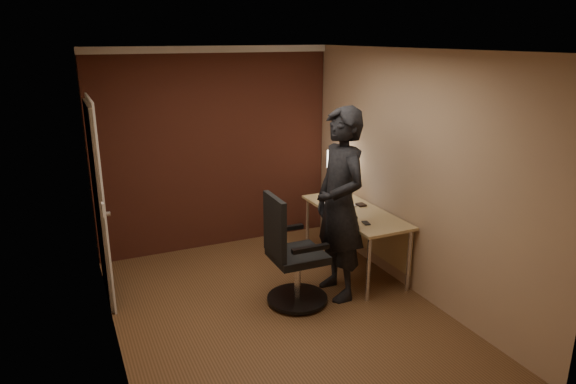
% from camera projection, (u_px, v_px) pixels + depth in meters
% --- Properties ---
extents(room, '(4.00, 4.00, 4.00)m').
position_uv_depth(room, '(203.00, 149.00, 5.87)').
color(room, brown).
rests_on(room, ground).
extents(desk, '(0.60, 1.50, 0.73)m').
position_uv_depth(desk, '(360.00, 220.00, 5.84)').
color(desk, tan).
rests_on(desk, ground).
extents(desk_lamp, '(0.22, 0.22, 0.54)m').
position_uv_depth(desk_lamp, '(339.00, 160.00, 6.29)').
color(desk_lamp, silver).
rests_on(desk_lamp, desk).
extents(laptop, '(0.36, 0.30, 0.23)m').
position_uv_depth(laptop, '(338.00, 199.00, 5.97)').
color(laptop, silver).
rests_on(laptop, desk).
extents(mouse, '(0.07, 0.10, 0.03)m').
position_uv_depth(mouse, '(353.00, 217.00, 5.51)').
color(mouse, black).
rests_on(mouse, desk).
extents(phone, '(0.08, 0.13, 0.01)m').
position_uv_depth(phone, '(366.00, 223.00, 5.37)').
color(phone, black).
rests_on(phone, desk).
extents(wallet, '(0.09, 0.11, 0.02)m').
position_uv_depth(wallet, '(361.00, 205.00, 5.93)').
color(wallet, black).
rests_on(wallet, desk).
extents(office_chair, '(0.62, 0.63, 1.14)m').
position_uv_depth(office_chair, '(291.00, 258.00, 5.08)').
color(office_chair, black).
rests_on(office_chair, ground).
extents(person, '(0.48, 0.73, 1.97)m').
position_uv_depth(person, '(340.00, 205.00, 5.15)').
color(person, black).
rests_on(person, ground).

